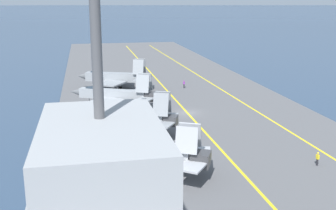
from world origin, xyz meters
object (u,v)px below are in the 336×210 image
at_px(parked_jet_nearest, 138,153).
at_px(crew_purple_vest, 184,84).
at_px(parked_jet_fourth, 115,77).
at_px(parked_jet_third, 115,94).
at_px(parked_jet_second, 128,118).
at_px(crew_yellow_vest, 318,158).

relative_size(parked_jet_nearest, crew_purple_vest, 9.67).
bearing_deg(parked_jet_fourth, parked_jet_third, 175.71).
bearing_deg(parked_jet_second, parked_jet_fourth, -0.85).
bearing_deg(crew_yellow_vest, parked_jet_fourth, 23.63).
distance_m(parked_jet_fourth, crew_purple_vest, 15.01).
relative_size(parked_jet_fourth, crew_purple_vest, 9.25).
bearing_deg(parked_jet_third, parked_jet_second, -177.30).
height_order(parked_jet_nearest, parked_jet_third, parked_jet_third).
height_order(parked_jet_second, parked_jet_third, parked_jet_second).
xyz_separation_m(parked_jet_fourth, crew_purple_vest, (-0.95, -14.87, -1.83)).
distance_m(parked_jet_nearest, parked_jet_second, 13.58).
xyz_separation_m(parked_jet_third, crew_yellow_vest, (-30.65, -21.39, -1.72)).
relative_size(parked_jet_third, crew_yellow_vest, 9.82).
bearing_deg(crew_yellow_vest, crew_purple_vest, 6.73).
distance_m(parked_jet_second, parked_jet_fourth, 30.69).
xyz_separation_m(crew_purple_vest, crew_yellow_vest, (-45.27, -5.34, -0.04)).
bearing_deg(parked_jet_nearest, parked_jet_third, 0.82).
height_order(parked_jet_second, crew_yellow_vest, parked_jet_second).
height_order(parked_jet_third, parked_jet_fourth, parked_jet_fourth).
xyz_separation_m(parked_jet_nearest, parked_jet_third, (28.70, 0.41, 0.26)).
height_order(parked_jet_nearest, crew_yellow_vest, parked_jet_nearest).
xyz_separation_m(parked_jet_nearest, parked_jet_second, (13.57, -0.30, 0.22)).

